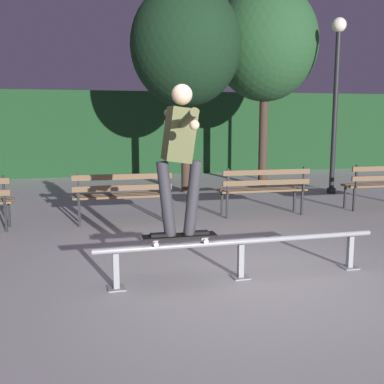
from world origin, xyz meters
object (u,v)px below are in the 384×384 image
Objects in this scene: park_bench_right_center at (264,186)px; lamp_post_right at (336,84)px; skateboarder at (180,147)px; skateboard at (180,236)px; grind_rail at (241,249)px; tree_far_right at (265,44)px; tree_behind_benches at (186,46)px; park_bench_left_center at (122,192)px.

park_bench_right_center is 0.41× the size of lamp_post_right.
skateboard is at bearing 178.43° from skateboarder.
skateboard is 0.50× the size of skateboarder.
grind_rail is 0.82× the size of lamp_post_right.
skateboarder is at bearing -119.72° from tree_far_right.
lamp_post_right is at bearing 37.39° from park_bench_right_center.
tree_far_right reaches higher than tree_behind_benches.
park_bench_left_center is 6.04m from tree_far_right.
park_bench_right_center is at bearing 0.00° from park_bench_left_center.
park_bench_left_center is at bearing -159.07° from lamp_post_right.
tree_behind_benches reaches higher than lamp_post_right.
tree_far_right is 1.05× the size of tree_behind_benches.
tree_far_right is (3.69, 6.46, 2.07)m from skateboarder.
tree_behind_benches is at bearing 81.73° from grind_rail.
tree_behind_benches reaches higher than park_bench_right_center.
tree_far_right reaches higher than park_bench_right_center.
tree_far_right is at bearing 67.31° from park_bench_right_center.
lamp_post_right is (3.20, -1.05, -0.85)m from tree_behind_benches.
skateboard is 0.49× the size of park_bench_right_center.
park_bench_right_center is (2.25, 3.00, 0.02)m from skateboard.
tree_far_right reaches higher than skateboard.
grind_rail is 7.81m from tree_far_right.
tree_behind_benches is (1.55, 5.97, 1.87)m from skateboarder.
skateboard is at bearing -104.60° from tree_behind_benches.
park_bench_left_center is 0.41× the size of lamp_post_right.
park_bench_right_center is (2.51, 0.00, 0.00)m from park_bench_left_center.
grind_rail is 4.08× the size of skateboard.
tree_behind_benches is at bearing 58.55° from park_bench_left_center.
skateboarder is at bearing -104.58° from tree_behind_benches.
lamp_post_right reaches higher than skateboarder.
lamp_post_right is (4.07, 4.92, 2.15)m from grind_rail.
park_bench_left_center is 0.34× the size of tree_behind_benches.
grind_rail is at bearing -129.59° from lamp_post_right.
tree_behind_benches is at bearing 161.79° from lamp_post_right.
skateboard is 3.75m from park_bench_right_center.
tree_far_right is at bearing 60.28° from skateboarder.
grind_rail is at bearing -72.46° from park_bench_left_center.
park_bench_right_center is 0.33× the size of tree_far_right.
skateboarder is 0.97× the size of park_bench_right_center.
skateboarder is at bearing -126.77° from park_bench_right_center.
park_bench_left_center is at bearing 107.54° from grind_rail.
park_bench_left_center is 2.51m from park_bench_right_center.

